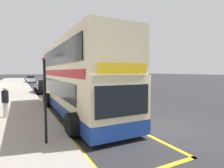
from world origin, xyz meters
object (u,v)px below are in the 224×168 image
Objects in this scene: parked_car_teal_behind at (107,85)px; pedestrian_waiting_near_sign at (5,101)px; parked_car_black_ahead at (44,86)px; parked_car_white_far at (31,79)px; bus_stop_sign at (45,94)px; double_decker_bus at (76,80)px; parked_car_navy_across at (63,80)px.

pedestrian_waiting_near_sign is (-11.13, -10.21, 0.24)m from parked_car_teal_behind.
parked_car_white_far is at bearing -88.94° from parked_car_black_ahead.
bus_stop_sign is 0.70× the size of parked_car_teal_behind.
parked_car_white_far and parked_car_teal_behind have the same top height.
parked_car_white_far is at bearing 84.73° from pedestrian_waiting_near_sign.
double_decker_bus is 28.60m from parked_car_navy_across.
parked_car_black_ahead is at bearing 73.78° from pedestrian_waiting_near_sign.
parked_car_white_far is at bearing 133.34° from parked_car_navy_across.
parked_car_black_ahead is at bearing 83.17° from bus_stop_sign.
parked_car_teal_behind is 2.53× the size of pedestrian_waiting_near_sign.
double_decker_bus is 2.69× the size of parked_car_black_ahead.
bus_stop_sign is at bearing 83.60° from parked_car_black_ahead.
parked_car_teal_behind is at bearing 42.53° from pedestrian_waiting_near_sign.
double_decker_bus reaches higher than bus_stop_sign.
pedestrian_waiting_near_sign reaches higher than parked_car_black_ahead.
double_decker_bus is 12.78m from parked_car_teal_behind.
bus_stop_sign is 16.59m from parked_car_black_ahead.
pedestrian_waiting_near_sign is at bearing 74.22° from parked_car_black_ahead.
bus_stop_sign is 1.78× the size of pedestrian_waiting_near_sign.
pedestrian_waiting_near_sign is (-1.46, 4.66, -0.81)m from bus_stop_sign.
bus_stop_sign is at bearing -124.02° from parked_car_teal_behind.
parked_car_teal_behind is (7.70, -1.56, 0.00)m from parked_car_black_ahead.
parked_car_navy_across and parked_car_white_far have the same top height.
parked_car_teal_behind is 15.10m from pedestrian_waiting_near_sign.
bus_stop_sign is 0.70× the size of parked_car_black_ahead.
parked_car_black_ahead is at bearing 92.15° from double_decker_bus.
parked_car_black_ahead is at bearing 89.58° from parked_car_white_far.
double_decker_bus is 4.02m from pedestrian_waiting_near_sign.
parked_car_navy_across is (7.77, 32.50, -1.05)m from bus_stop_sign.
parked_car_teal_behind is (1.90, -17.63, 0.00)m from parked_car_navy_across.
parked_car_navy_across is (5.80, 16.06, 0.00)m from parked_car_black_ahead.
parked_car_black_ahead is 17.08m from parked_car_navy_across.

